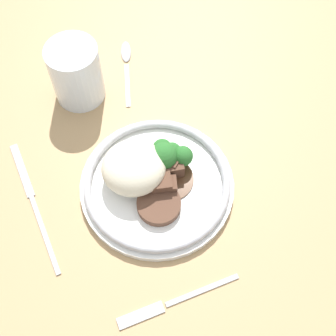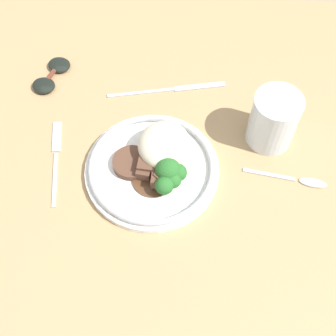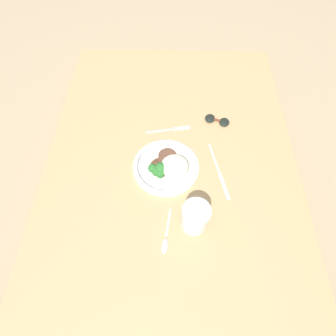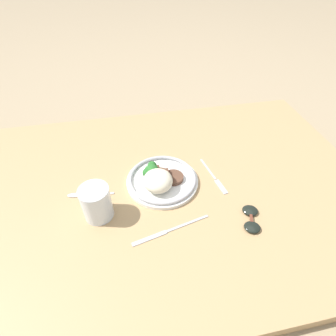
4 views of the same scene
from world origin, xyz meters
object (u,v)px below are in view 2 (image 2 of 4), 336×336
sunglasses (52,75)px  fork (56,154)px  knife (171,89)px  spoon (302,181)px  plate (156,164)px  juice_glass (273,122)px

sunglasses → fork: bearing=-56.6°
fork → knife: size_ratio=0.77×
knife → spoon: size_ratio=1.56×
plate → juice_glass: 0.22m
spoon → sunglasses: 0.52m
plate → juice_glass: size_ratio=2.21×
fork → sunglasses: (-0.05, 0.18, 0.01)m
sunglasses → knife: bearing=16.4°
plate → knife: bearing=87.0°
fork → plate: bearing=-105.0°
juice_glass → sunglasses: 0.44m
juice_glass → spoon: (0.06, -0.09, -0.05)m
juice_glass → fork: (-0.38, -0.07, -0.05)m
spoon → juice_glass: bearing=130.2°
juice_glass → spoon: juice_glass is taller
juice_glass → knife: size_ratio=0.46×
sunglasses → spoon: bearing=-3.0°
plate → fork: bearing=175.1°
knife → sunglasses: bearing=164.6°
knife → plate: bearing=-106.1°
plate → fork: 0.18m
fork → spoon: bearing=-102.0°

